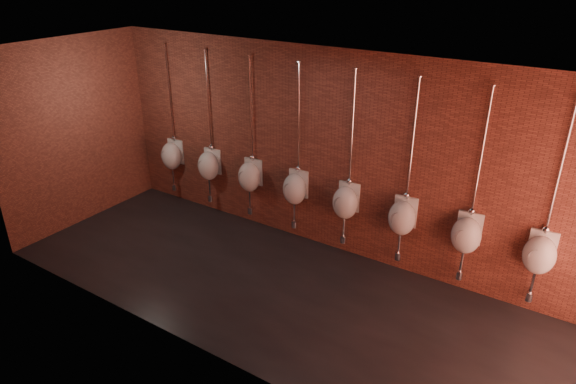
# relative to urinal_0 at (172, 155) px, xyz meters

# --- Properties ---
(ground) EXTENTS (8.50, 8.50, 0.00)m
(ground) POSITION_rel_urinal_0_xyz_m (3.41, -1.36, -0.95)
(ground) COLOR black
(ground) RESTS_ON ground
(room_shell) EXTENTS (8.54, 3.04, 3.22)m
(room_shell) POSITION_rel_urinal_0_xyz_m (3.41, -1.36, 1.06)
(room_shell) COLOR black
(room_shell) RESTS_ON ground
(urinal_0) EXTENTS (0.44, 0.40, 2.72)m
(urinal_0) POSITION_rel_urinal_0_xyz_m (0.00, 0.00, 0.00)
(urinal_0) COLOR white
(urinal_0) RESTS_ON ground
(urinal_1) EXTENTS (0.44, 0.40, 2.72)m
(urinal_1) POSITION_rel_urinal_0_xyz_m (0.91, 0.00, 0.00)
(urinal_1) COLOR white
(urinal_1) RESTS_ON ground
(urinal_2) EXTENTS (0.44, 0.40, 2.72)m
(urinal_2) POSITION_rel_urinal_0_xyz_m (1.83, 0.00, 0.00)
(urinal_2) COLOR white
(urinal_2) RESTS_ON ground
(urinal_3) EXTENTS (0.44, 0.40, 2.72)m
(urinal_3) POSITION_rel_urinal_0_xyz_m (2.74, 0.00, 0.00)
(urinal_3) COLOR white
(urinal_3) RESTS_ON ground
(urinal_4) EXTENTS (0.44, 0.40, 2.72)m
(urinal_4) POSITION_rel_urinal_0_xyz_m (3.65, 0.00, 0.00)
(urinal_4) COLOR white
(urinal_4) RESTS_ON ground
(urinal_5) EXTENTS (0.44, 0.40, 2.72)m
(urinal_5) POSITION_rel_urinal_0_xyz_m (4.57, 0.00, 0.00)
(urinal_5) COLOR white
(urinal_5) RESTS_ON ground
(urinal_6) EXTENTS (0.44, 0.40, 2.72)m
(urinal_6) POSITION_rel_urinal_0_xyz_m (5.48, 0.00, 0.00)
(urinal_6) COLOR white
(urinal_6) RESTS_ON ground
(urinal_7) EXTENTS (0.44, 0.40, 2.72)m
(urinal_7) POSITION_rel_urinal_0_xyz_m (6.40, 0.00, 0.00)
(urinal_7) COLOR white
(urinal_7) RESTS_ON ground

